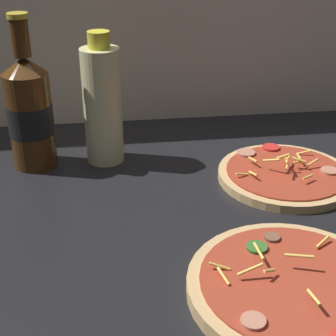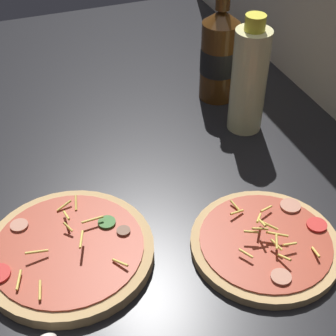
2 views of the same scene
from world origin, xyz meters
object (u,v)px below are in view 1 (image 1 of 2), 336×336
(pizza_near, at_px, (293,287))
(oil_bottle, at_px, (103,104))
(pizza_far, at_px, (285,175))
(beer_bottle, at_px, (30,111))

(pizza_near, relative_size, oil_bottle, 1.09)
(pizza_far, bearing_deg, oil_bottle, 158.67)
(pizza_near, xyz_separation_m, pizza_far, (0.09, 0.28, -0.00))
(pizza_near, bearing_deg, pizza_far, 72.77)
(pizza_near, height_order, pizza_far, pizza_far)
(beer_bottle, distance_m, oil_bottle, 0.12)
(pizza_near, distance_m, beer_bottle, 0.52)
(pizza_near, distance_m, oil_bottle, 0.45)
(beer_bottle, bearing_deg, pizza_far, -15.10)
(pizza_far, distance_m, beer_bottle, 0.44)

